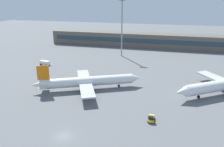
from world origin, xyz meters
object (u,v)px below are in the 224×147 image
at_px(airplane_near, 88,81).
at_px(floodlight_tower_west, 122,24).
at_px(baggage_tug_yellow, 151,118).
at_px(service_van_white, 45,63).

xyz_separation_m(airplane_near, floodlight_tower_west, (0.73, 50.98, 14.68)).
xyz_separation_m(baggage_tug_yellow, service_van_white, (-55.83, 39.92, 0.31)).
bearing_deg(baggage_tug_yellow, airplane_near, 145.59).
xyz_separation_m(baggage_tug_yellow, floodlight_tower_west, (-23.53, 67.59, 16.87)).
bearing_deg(service_van_white, floodlight_tower_west, 40.59).
relative_size(service_van_white, floodlight_tower_west, 0.18).
distance_m(baggage_tug_yellow, service_van_white, 68.63).
relative_size(airplane_near, service_van_white, 6.71).
bearing_deg(airplane_near, floodlight_tower_west, 89.18).
height_order(baggage_tug_yellow, floodlight_tower_west, floodlight_tower_west).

